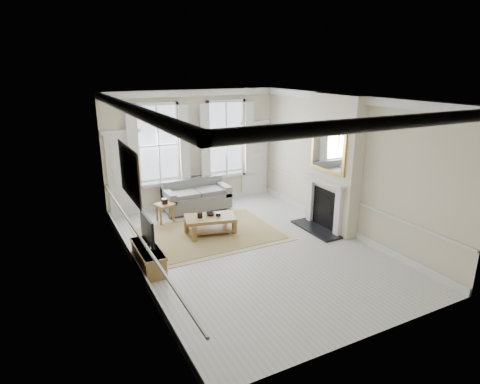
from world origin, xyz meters
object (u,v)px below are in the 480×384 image
side_table (165,207)px  coffee_table (210,220)px  sofa (196,197)px  tv_stand (148,257)px

side_table → coffee_table: side_table is taller
coffee_table → sofa: bearing=92.7°
side_table → coffee_table: bearing=-59.1°
sofa → side_table: bearing=-151.5°
side_table → coffee_table: (0.77, -1.28, -0.04)m
sofa → coffee_table: sofa is taller
sofa → coffee_table: 1.92m
sofa → tv_stand: 3.66m
tv_stand → sofa: bearing=53.2°
coffee_table → tv_stand: coffee_table is taller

